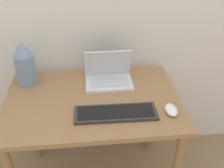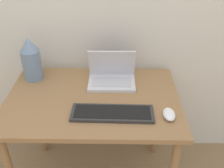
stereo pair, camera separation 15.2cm
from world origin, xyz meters
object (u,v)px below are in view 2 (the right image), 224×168
(laptop, at_px, (112,76))
(vase, at_px, (31,59))
(mouse, at_px, (169,114))
(keyboard, at_px, (112,113))

(laptop, distance_m, vase, 0.53)
(laptop, height_order, vase, vase)
(laptop, relative_size, mouse, 2.73)
(keyboard, height_order, mouse, mouse)
(laptop, xyz_separation_m, mouse, (0.32, -0.35, -0.03))
(keyboard, relative_size, vase, 1.58)
(laptop, height_order, keyboard, laptop)
(keyboard, xyz_separation_m, mouse, (0.31, -0.01, 0.01))
(laptop, bearing_deg, vase, 175.22)
(laptop, xyz_separation_m, vase, (-0.52, 0.04, 0.09))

